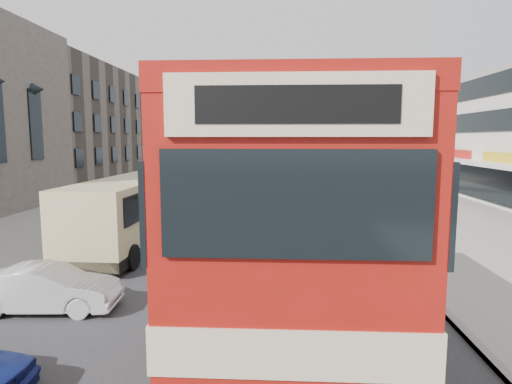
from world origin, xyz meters
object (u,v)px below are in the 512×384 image
(coach, at_px, (137,207))
(cyclist, at_px, (306,203))
(car_right_b, at_px, (320,192))
(pedestrian_near, at_px, (380,200))
(bus_second, at_px, (284,162))
(car_right_a, at_px, (332,203))
(street_lamp, at_px, (355,136))
(car_left_front, at_px, (47,289))
(bus_main, at_px, (287,250))
(pedestrian_far, at_px, (350,178))

(coach, distance_m, cyclist, 11.45)
(car_right_b, height_order, pedestrian_near, pedestrian_near)
(pedestrian_near, distance_m, cyclist, 4.49)
(bus_second, bearing_deg, car_right_a, 105.48)
(street_lamp, height_order, cyclist, street_lamp)
(bus_second, distance_m, car_left_front, 27.90)
(bus_second, distance_m, car_right_a, 11.48)
(bus_main, distance_m, bus_second, 30.46)
(street_lamp, bearing_deg, pedestrian_near, -65.96)
(coach, bearing_deg, car_right_a, 43.24)
(car_right_b, height_order, cyclist, cyclist)
(car_right_b, bearing_deg, bus_main, -11.77)
(coach, xyz_separation_m, car_right_b, (9.52, 13.99, -0.98))
(car_left_front, bearing_deg, bus_main, -121.61)
(street_lamp, distance_m, car_right_a, 4.44)
(bus_second, bearing_deg, pedestrian_near, 113.37)
(street_lamp, relative_size, pedestrian_far, 5.26)
(bus_main, relative_size, car_left_front, 2.44)
(car_left_front, height_order, pedestrian_near, pedestrian_near)
(bus_second, distance_m, coach, 20.51)
(pedestrian_near, height_order, cyclist, pedestrian_near)
(coach, height_order, pedestrian_far, coach)
(street_lamp, relative_size, cyclist, 4.08)
(street_lamp, height_order, bus_main, street_lamp)
(bus_main, relative_size, coach, 0.89)
(car_right_a, xyz_separation_m, cyclist, (-1.65, -0.26, 0.06))
(coach, distance_m, car_right_a, 12.84)
(bus_main, xyz_separation_m, pedestrian_near, (5.83, 17.55, -1.57))
(street_lamp, distance_m, bus_second, 11.44)
(car_left_front, height_order, pedestrian_far, pedestrian_far)
(car_right_a, distance_m, pedestrian_far, 13.94)
(bus_second, bearing_deg, bus_main, 90.04)
(pedestrian_far, height_order, cyclist, cyclist)
(car_left_front, xyz_separation_m, pedestrian_near, (12.21, 14.06, 0.49))
(pedestrian_near, bearing_deg, car_right_b, -108.23)
(street_lamp, relative_size, coach, 0.78)
(pedestrian_far, xyz_separation_m, cyclist, (-5.06, -13.77, -0.27))
(bus_main, distance_m, cyclist, 19.43)
(car_left_front, relative_size, cyclist, 1.91)
(street_lamp, height_order, car_right_b, street_lamp)
(street_lamp, height_order, bus_second, street_lamp)
(bus_second, xyz_separation_m, car_left_front, (-6.90, -26.97, -1.93))
(car_left_front, distance_m, pedestrian_far, 32.32)
(bus_second, xyz_separation_m, cyclist, (1.17, -11.21, -1.90))
(bus_main, xyz_separation_m, car_left_front, (-6.37, 3.49, -2.06))
(pedestrian_far, relative_size, cyclist, 0.78)
(bus_second, bearing_deg, street_lamp, 112.96)
(bus_main, bearing_deg, pedestrian_near, -107.95)
(car_right_b, bearing_deg, car_left_front, -28.37)
(bus_main, height_order, pedestrian_far, bus_main)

